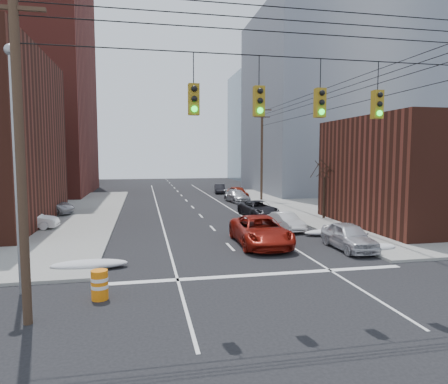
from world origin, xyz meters
name	(u,v)px	position (x,y,z in m)	size (l,w,h in m)	color
ground	(321,342)	(0.00, 0.00, 0.00)	(160.00, 160.00, 0.00)	black
sidewalk_ne	(445,203)	(27.00, 27.00, 0.07)	(40.00, 40.00, 0.15)	gray
building_brick_far	(33,151)	(-26.00, 74.00, 6.00)	(22.00, 18.00, 12.00)	#491F15
building_office	(332,105)	(22.00, 44.00, 12.50)	(22.00, 20.00, 25.00)	gray
building_glass	(283,127)	(24.00, 70.00, 11.00)	(20.00, 18.00, 22.00)	gray
utility_pole_left	(19,139)	(-8.50, 3.00, 5.78)	(2.20, 0.28, 11.00)	#473323
utility_pole_far	(262,151)	(8.50, 34.00, 5.78)	(2.20, 0.28, 11.00)	#473323
traffic_signals	(290,100)	(0.10, 2.97, 7.17)	(17.00, 0.42, 2.02)	black
street_light	(15,149)	(-9.50, 6.00, 5.54)	(0.44, 0.44, 9.32)	gray
bare_tree	(324,192)	(9.59, 20.00, 2.32)	(2.09, 2.20, 4.93)	black
snow_nw	(89,264)	(-7.40, 9.00, 0.21)	(3.50, 1.08, 0.42)	silver
snow_ne	(371,247)	(7.40, 9.50, 0.21)	(3.00, 1.08, 0.42)	silver
snow_east_far	(333,232)	(7.40, 14.00, 0.21)	(4.00, 1.08, 0.42)	silver
red_pickup	(260,231)	(1.86, 12.17, 0.84)	(2.80, 6.06, 1.69)	maroon
parked_car_a	(349,236)	(6.40, 10.11, 0.75)	(1.77, 4.40, 1.50)	silver
parked_car_b	(286,221)	(4.97, 16.28, 0.62)	(1.32, 3.78, 1.24)	silver
parked_car_c	(258,209)	(4.80, 22.62, 0.68)	(2.26, 4.90, 1.36)	black
parked_car_d	(237,196)	(5.43, 33.35, 0.67)	(1.88, 4.63, 1.34)	#ACACB1
parked_car_e	(238,192)	(6.40, 37.00, 0.73)	(1.74, 4.31, 1.47)	maroon
parked_car_f	(220,189)	(5.48, 43.90, 0.64)	(1.35, 3.87, 1.28)	black
lot_car_a	(29,220)	(-12.69, 19.44, 0.77)	(1.32, 3.79, 1.25)	white
lot_car_b	(42,206)	(-13.45, 26.26, 0.89)	(2.46, 5.33, 1.48)	#A6A5AA
construction_barrel	(100,284)	(-6.50, 4.77, 0.56)	(0.75, 0.75, 1.10)	orange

